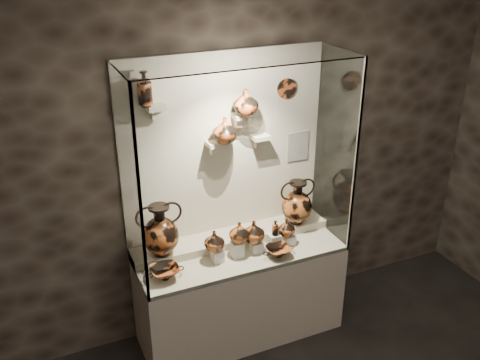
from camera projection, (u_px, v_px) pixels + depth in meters
name	position (u px, v px, depth m)	size (l,w,h in m)	color
wall_back	(224.00, 150.00, 4.28)	(5.00, 0.02, 3.20)	#2E241D
plinth	(240.00, 294.00, 4.53)	(1.70, 0.60, 0.80)	beige
front_tier	(240.00, 253.00, 4.35)	(1.68, 0.58, 0.03)	#BEB293
rear_tier	(232.00, 239.00, 4.48)	(1.70, 0.25, 0.10)	#BEB293
back_panel	(224.00, 150.00, 4.28)	(1.70, 0.03, 1.60)	beige
glass_front	(257.00, 180.00, 3.77)	(1.70, 0.01, 1.60)	white
glass_left	(129.00, 184.00, 3.71)	(0.01, 0.60, 1.60)	white
glass_right	(336.00, 148.00, 4.33)	(0.01, 0.60, 1.60)	white
glass_top	(240.00, 59.00, 3.68)	(1.70, 0.60, 0.01)	white
frame_post_left	(140.00, 202.00, 3.47)	(0.02, 0.02, 1.60)	gray
frame_post_right	(356.00, 161.00, 4.09)	(0.02, 0.02, 1.60)	gray
pedestal_a	(217.00, 255.00, 4.20)	(0.09, 0.09, 0.10)	silver
pedestal_b	(237.00, 249.00, 4.26)	(0.09, 0.09, 0.13)	silver
pedestal_c	(256.00, 247.00, 4.33)	(0.09, 0.09, 0.09)	silver
pedestal_d	(274.00, 241.00, 4.38)	(0.09, 0.09, 0.12)	silver
pedestal_e	(289.00, 239.00, 4.44)	(0.09, 0.09, 0.08)	silver
bracket_ul	(157.00, 107.00, 3.83)	(0.14, 0.12, 0.04)	beige
bracket_ca	(216.00, 144.00, 4.14)	(0.14, 0.12, 0.04)	beige
bracket_cb	(239.00, 116.00, 4.13)	(0.10, 0.12, 0.04)	beige
bracket_cc	(260.00, 137.00, 4.28)	(0.14, 0.12, 0.04)	beige
amphora_left	(160.00, 230.00, 4.10)	(0.34, 0.34, 0.43)	#B15521
amphora_right	(297.00, 202.00, 4.56)	(0.31, 0.31, 0.39)	#B15521
jug_a	(214.00, 241.00, 4.15)	(0.16, 0.16, 0.17)	#B15521
jug_b	(239.00, 232.00, 4.20)	(0.16, 0.16, 0.17)	#B54F20
jug_c	(254.00, 231.00, 4.28)	(0.18, 0.18, 0.19)	#B15521
jug_e	(286.00, 228.00, 4.39)	(0.14, 0.14, 0.15)	#B15521
lekythos_small	(275.00, 227.00, 4.32)	(0.06, 0.06, 0.15)	#B54F20
kylix_left	(165.00, 272.00, 3.99)	(0.28, 0.24, 0.11)	#B54F20
kylix_right	(278.00, 250.00, 4.27)	(0.25, 0.22, 0.10)	#B15521
lekythos_tall	(144.00, 87.00, 3.73)	(0.11, 0.11, 0.28)	#B15521
ovoid_vase_a	(225.00, 130.00, 4.07)	(0.19, 0.19, 0.20)	#B54F20
ovoid_vase_b	(246.00, 102.00, 4.05)	(0.19, 0.19, 0.20)	#B54F20
wall_plate	(287.00, 89.00, 4.26)	(0.17, 0.17, 0.02)	#99411E
info_placard	(298.00, 146.00, 4.53)	(0.19, 0.01, 0.26)	beige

